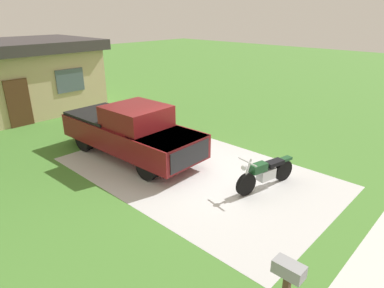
% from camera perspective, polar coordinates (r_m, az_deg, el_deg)
% --- Properties ---
extents(ground_plane, '(80.00, 80.00, 0.00)m').
position_cam_1_polar(ground_plane, '(10.80, 0.64, -4.78)').
color(ground_plane, '#477C30').
extents(driveway_pad, '(5.35, 8.64, 0.01)m').
position_cam_1_polar(driveway_pad, '(10.79, 0.64, -4.76)').
color(driveway_pad, '#BBBBBB').
rests_on(driveway_pad, ground).
extents(motorcycle, '(2.19, 0.81, 1.09)m').
position_cam_1_polar(motorcycle, '(9.91, 12.43, -4.83)').
color(motorcycle, black).
rests_on(motorcycle, ground).
extents(pickup_truck, '(2.19, 5.69, 1.90)m').
position_cam_1_polar(pickup_truck, '(11.88, -10.66, 2.36)').
color(pickup_truck, black).
rests_on(pickup_truck, ground).
extents(mailbox, '(0.26, 0.48, 1.26)m').
position_cam_1_polar(mailbox, '(5.76, 16.03, -21.13)').
color(mailbox, '#4C3823').
rests_on(mailbox, ground).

